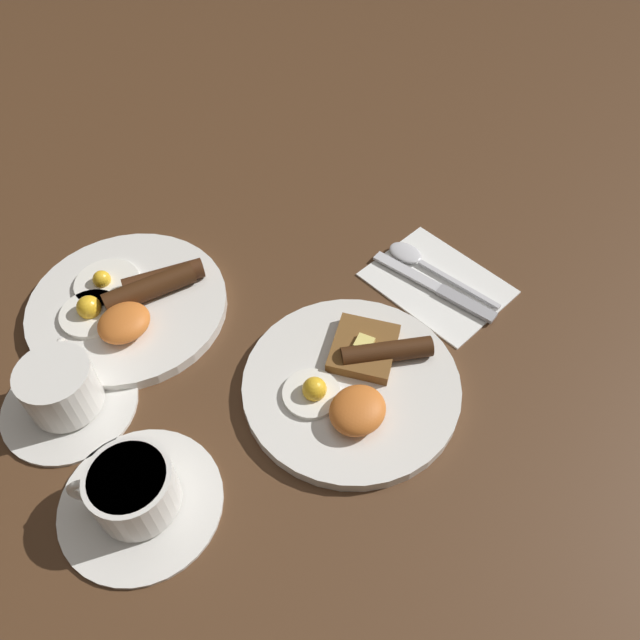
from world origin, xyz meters
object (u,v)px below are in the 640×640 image
object	(u,v)px
teacup_near	(135,494)
teacup_far	(63,392)
spoon	(416,259)
breakfast_plate_far	(128,304)
knife	(440,289)
breakfast_plate_near	(353,384)

from	to	relation	value
teacup_near	teacup_far	size ratio (longest dim) A/B	1.10
spoon	teacup_near	bearing A→B (deg)	88.08
teacup_near	spoon	world-z (taller)	teacup_near
spoon	breakfast_plate_far	bearing A→B (deg)	53.33
teacup_near	knife	distance (m)	0.44
knife	spoon	size ratio (longest dim) A/B	1.05
teacup_near	teacup_far	xyz separation A→B (m)	(0.02, 0.15, 0.00)
teacup_near	breakfast_plate_far	bearing A→B (deg)	53.45
breakfast_plate_near	teacup_near	xyz separation A→B (m)	(-0.25, 0.08, 0.01)
breakfast_plate_near	knife	bearing A→B (deg)	1.99
spoon	breakfast_plate_near	bearing A→B (deg)	106.12
breakfast_plate_far	spoon	world-z (taller)	breakfast_plate_far
breakfast_plate_near	spoon	world-z (taller)	breakfast_plate_near
knife	breakfast_plate_near	bearing A→B (deg)	89.70
teacup_far	spoon	distance (m)	0.47
teacup_far	knife	xyz separation A→B (m)	(0.41, -0.22, -0.02)
teacup_far	knife	distance (m)	0.47
teacup_near	breakfast_plate_near	bearing A→B (deg)	-17.57
breakfast_plate_far	knife	distance (m)	0.40
breakfast_plate_near	teacup_near	world-z (taller)	teacup_near
breakfast_plate_far	knife	bearing A→B (deg)	-45.26
teacup_near	spoon	xyz separation A→B (m)	(0.46, -0.02, -0.02)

